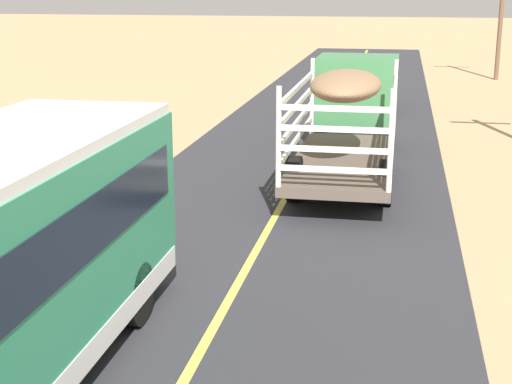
# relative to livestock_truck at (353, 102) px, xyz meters

# --- Properties ---
(livestock_truck) EXTENTS (2.53, 9.70, 3.02)m
(livestock_truck) POSITION_rel_livestock_truck_xyz_m (0.00, 0.00, 0.00)
(livestock_truck) COLOR #3F7F4C
(livestock_truck) RESTS_ON road_surface
(car_far) EXTENTS (1.90, 4.62, 1.93)m
(car_far) POSITION_rel_livestock_truck_xyz_m (-0.40, 10.26, -0.70)
(car_far) COLOR black
(car_far) RESTS_ON road_surface
(power_pole_far) EXTENTS (2.20, 0.24, 7.20)m
(power_pole_far) POSITION_rel_livestock_truck_xyz_m (6.48, 21.54, 2.09)
(power_pole_far) COLOR brown
(power_pole_far) RESTS_ON ground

